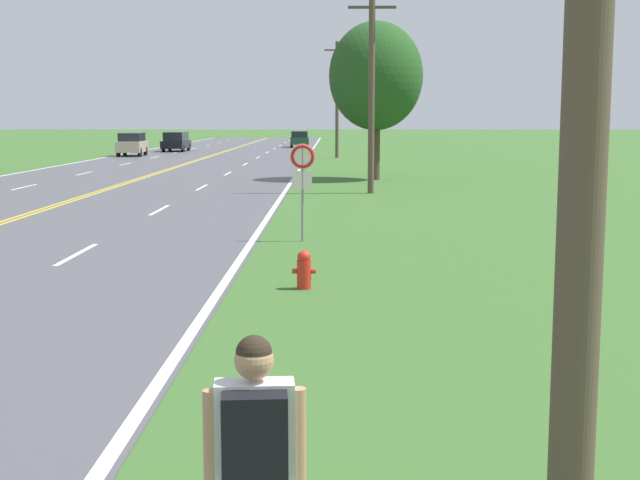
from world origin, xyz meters
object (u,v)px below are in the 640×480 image
object	(u,v)px
car_champagne_suv_approaching	(132,144)
car_dark_green_hatchback_mid_far	(300,139)
traffic_sign	(303,168)
tree_left_verge	(376,76)
car_black_van_mid_near	(176,141)
fire_hydrant	(304,269)
hitchhiker_person	(255,452)

from	to	relation	value
car_champagne_suv_approaching	car_dark_green_hatchback_mid_far	size ratio (longest dim) A/B	0.98
traffic_sign	car_champagne_suv_approaching	bearing A→B (deg)	107.50
tree_left_verge	car_black_van_mid_near	bearing A→B (deg)	114.44
fire_hydrant	car_champagne_suv_approaching	distance (m)	53.08
traffic_sign	car_dark_green_hatchback_mid_far	bearing A→B (deg)	92.30
traffic_sign	hitchhiker_person	bearing A→B (deg)	-88.92
traffic_sign	tree_left_verge	distance (m)	21.08
fire_hydrant	car_champagne_suv_approaching	size ratio (longest dim) A/B	0.16
hitchhiker_person	fire_hydrant	distance (m)	10.19
fire_hydrant	traffic_sign	xyz separation A→B (m)	(-0.23, 5.82, 1.38)
hitchhiker_person	car_champagne_suv_approaching	size ratio (longest dim) A/B	0.43
fire_hydrant	car_black_van_mid_near	bearing A→B (deg)	102.04
fire_hydrant	car_black_van_mid_near	xyz separation A→B (m)	(-12.79, 59.96, 0.52)
fire_hydrant	car_black_van_mid_near	world-z (taller)	car_black_van_mid_near
hitchhiker_person	traffic_sign	xyz separation A→B (m)	(-0.30, 15.98, 0.67)
tree_left_verge	car_dark_green_hatchback_mid_far	bearing A→B (deg)	96.81
traffic_sign	car_dark_green_hatchback_mid_far	size ratio (longest dim) A/B	0.56
car_black_van_mid_near	car_dark_green_hatchback_mid_far	size ratio (longest dim) A/B	1.12
fire_hydrant	car_dark_green_hatchback_mid_far	bearing A→B (deg)	92.29
hitchhiker_person	car_black_van_mid_near	world-z (taller)	hitchhiker_person
traffic_sign	car_black_van_mid_near	world-z (taller)	traffic_sign
fire_hydrant	traffic_sign	bearing A→B (deg)	92.26
hitchhiker_person	traffic_sign	size ratio (longest dim) A/B	0.75
car_champagne_suv_approaching	car_black_van_mid_near	size ratio (longest dim) A/B	0.87
fire_hydrant	car_dark_green_hatchback_mid_far	world-z (taller)	car_dark_green_hatchback_mid_far
tree_left_verge	car_dark_green_hatchback_mid_far	world-z (taller)	tree_left_verge
fire_hydrant	car_dark_green_hatchback_mid_far	xyz separation A→B (m)	(-2.81, 70.18, 0.49)
hitchhiker_person	car_black_van_mid_near	size ratio (longest dim) A/B	0.37
traffic_sign	fire_hydrant	bearing A→B (deg)	-87.74
car_champagne_suv_approaching	car_dark_green_hatchback_mid_far	xyz separation A→B (m)	(11.68, 19.12, -0.08)
traffic_sign	tree_left_verge	bearing A→B (deg)	82.74
car_champagne_suv_approaching	tree_left_verge	bearing A→B (deg)	-147.80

